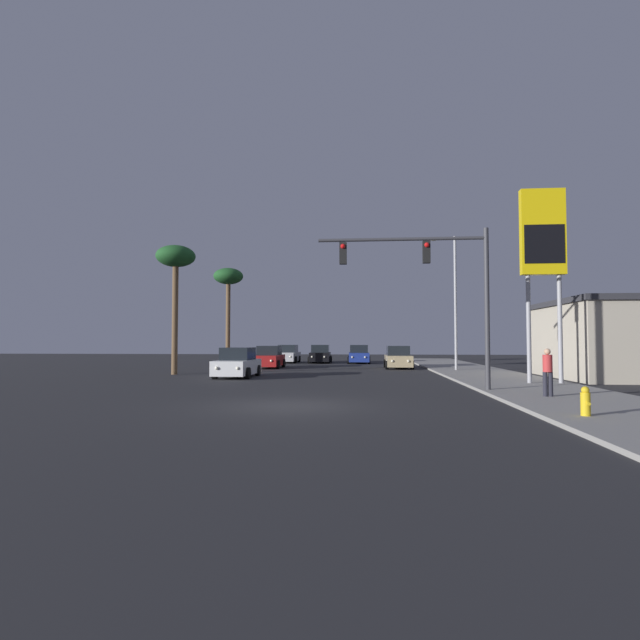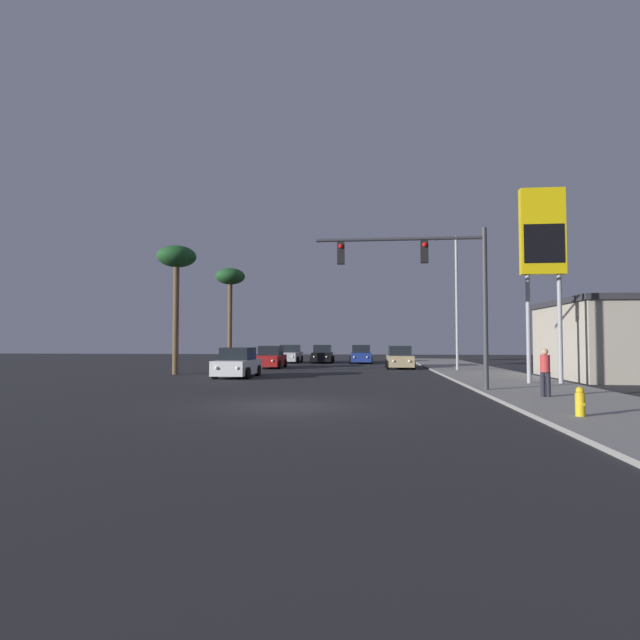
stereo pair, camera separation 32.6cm
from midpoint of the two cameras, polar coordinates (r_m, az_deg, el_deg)
The scene contains 15 objects.
ground_plane at distance 16.04m, azimuth -3.55°, elevation -9.76°, with size 120.00×120.00×0.00m, color #28282B.
sidewalk_right at distance 26.73m, azimuth 20.80°, elevation -6.53°, with size 5.00×60.00×0.12m.
car_white at distance 28.66m, azimuth -9.08°, elevation -4.96°, with size 2.04×4.34×1.68m.
car_red at distance 38.07m, azimuth -5.42°, elevation -4.34°, with size 2.04×4.31×1.68m.
car_silver at distance 47.14m, azimuth -3.23°, elevation -3.97°, with size 2.04×4.34×1.68m.
car_black at distance 46.70m, azimuth 0.49°, elevation -3.99°, with size 2.04×4.33×1.68m.
car_tan at distance 37.73m, azimuth 9.33°, elevation -4.33°, with size 2.04×4.32×1.68m.
car_blue at distance 45.88m, azimuth 4.92°, elevation -4.01°, with size 2.04×4.33×1.68m.
traffic_light_mast at distance 20.82m, azimuth 13.51°, elevation 4.98°, with size 6.90×0.36×6.50m.
street_lamp at distance 34.69m, azimuth 15.39°, elevation 2.75°, with size 1.74×0.24×9.00m.
gas_station_sign at distance 25.53m, azimuth 24.43°, elevation 8.11°, with size 2.00×0.42×9.00m.
fire_hydrant at distance 14.68m, azimuth 28.17°, elevation -8.25°, with size 0.24×0.34×0.76m.
pedestrian_on_sidewalk at distance 19.17m, azimuth 24.79°, elevation -5.23°, with size 0.34×0.32×1.67m.
palm_tree_near at distance 32.26m, azimuth -15.80°, elevation 6.30°, with size 2.40×2.40×7.95m.
palm_tree_mid at distance 41.50m, azimuth -10.00°, elevation 4.38°, with size 2.40×2.40×8.00m.
Camera 2 is at (2.65, -15.70, 2.06)m, focal length 28.00 mm.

